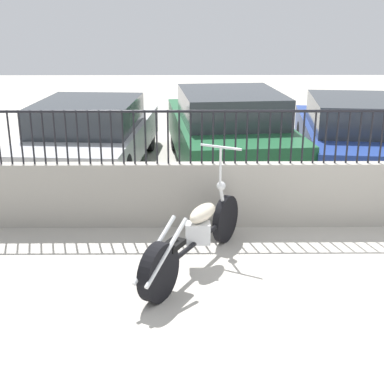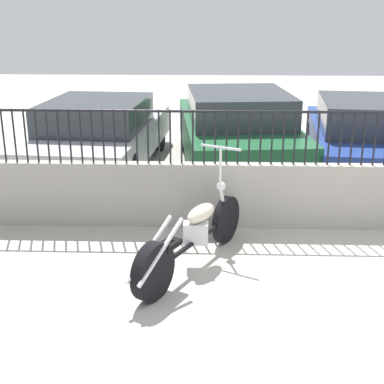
# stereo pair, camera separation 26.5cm
# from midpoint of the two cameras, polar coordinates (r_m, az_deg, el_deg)

# --- Properties ---
(low_wall) EXTENTS (10.80, 0.18, 0.87)m
(low_wall) POSITION_cam_midpoint_polar(r_m,az_deg,el_deg) (7.36, 13.15, -0.25)
(low_wall) COLOR #9E998E
(low_wall) RESTS_ON ground_plane
(fence_railing) EXTENTS (10.80, 0.04, 0.71)m
(fence_railing) POSITION_cam_midpoint_polar(r_m,az_deg,el_deg) (7.13, 13.68, 6.57)
(fence_railing) COLOR black
(fence_railing) RESTS_ON low_wall
(motorcycle_black) EXTENTS (1.19, 2.07, 1.29)m
(motorcycle_black) POSITION_cam_midpoint_polar(r_m,az_deg,el_deg) (5.92, -1.38, -5.14)
(motorcycle_black) COLOR black
(motorcycle_black) RESTS_ON ground_plane
(car_silver) EXTENTS (2.18, 4.55, 1.28)m
(car_silver) POSITION_cam_midpoint_polar(r_m,az_deg,el_deg) (9.90, -11.48, 6.05)
(car_silver) COLOR black
(car_silver) RESTS_ON ground_plane
(car_green) EXTENTS (2.30, 4.72, 1.44)m
(car_green) POSITION_cam_midpoint_polar(r_m,az_deg,el_deg) (9.75, 3.10, 6.63)
(car_green) COLOR black
(car_green) RESTS_ON ground_plane
(car_blue) EXTENTS (2.24, 4.36, 1.35)m
(car_blue) POSITION_cam_midpoint_polar(r_m,az_deg,el_deg) (9.88, 16.32, 5.81)
(car_blue) COLOR black
(car_blue) RESTS_ON ground_plane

